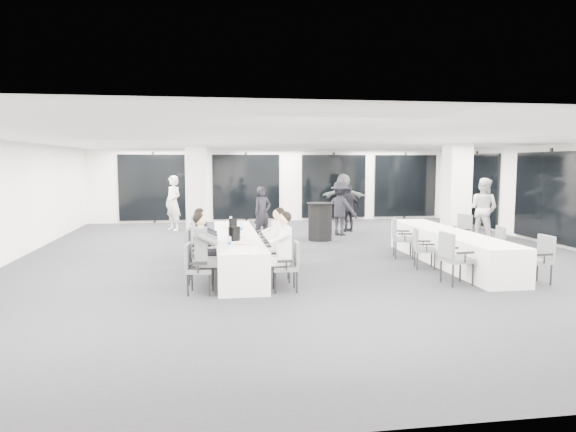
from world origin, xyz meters
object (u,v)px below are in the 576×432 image
Objects in this scene: banquet_table_main at (237,251)px; standing_guest_h at (483,205)px; chair_main_right_mid at (276,247)px; standing_guest_f at (343,195)px; chair_main_left_near at (196,265)px; ice_bucket_near at (234,234)px; standing_guest_g at (173,199)px; chair_side_right_far at (460,232)px; chair_main_left_fourth at (199,240)px; cocktail_table at (320,221)px; standing_guest_c at (341,205)px; ice_bucket_far at (233,223)px; standing_guest_e at (458,198)px; chair_side_left_far at (400,236)px; chair_main_left_far at (199,233)px; chair_main_right_far at (267,235)px; chair_main_left_second at (196,252)px; chair_side_right_near at (540,256)px; chair_main_right_second at (283,255)px; standing_guest_a at (262,210)px; banquet_table_side at (449,248)px; chair_side_left_mid at (421,246)px; chair_side_right_mid at (494,244)px; standing_guest_d at (349,205)px; chair_main_right_fourth at (272,241)px; chair_main_left_mid at (197,246)px; chair_main_right_near at (289,263)px.

standing_guest_h reaches higher than banquet_table_main.
chair_main_right_mid is 0.41× the size of standing_guest_f.
standing_guest_f is (5.39, 10.24, 0.55)m from chair_main_left_near.
standing_guest_g is at bearing 102.68° from ice_bucket_near.
ice_bucket_near is (-5.72, -1.76, 0.32)m from chair_side_right_far.
chair_main_left_fourth is 0.46× the size of standing_guest_h.
chair_main_right_mid is at bearing 145.59° from chair_main_left_near.
chair_main_left_fourth is at bearing -139.78° from cocktail_table.
ice_bucket_far is at bearing 86.59° from standing_guest_c.
standing_guest_h is (-0.47, -2.54, -0.03)m from standing_guest_e.
standing_guest_f reaches higher than chair_side_left_far.
chair_main_left_far is 1.11× the size of chair_main_right_far.
chair_main_right_mid is (1.66, -1.06, -0.04)m from chair_main_left_fourth.
ice_bucket_far is (-0.03, 1.02, 0.49)m from banquet_table_main.
standing_guest_f is (5.40, 9.39, 0.47)m from chair_main_left_second.
chair_main_right_mid is 5.18m from chair_side_right_near.
chair_main_right_second is 0.42× the size of standing_guest_e.
standing_guest_g reaches higher than standing_guest_a.
standing_guest_f reaches higher than chair_side_right_near.
cocktail_table is 5.35m from chair_main_right_second.
chair_side_right_near is 4.08× the size of ice_bucket_far.
standing_guest_a reaches higher than ice_bucket_near.
chair_side_left_far is (1.30, -3.06, -0.02)m from cocktail_table.
banquet_table_side is at bearing 145.79° from standing_guest_c.
chair_main_right_second is at bearing -21.16° from standing_guest_g.
standing_guest_e is 9.85m from standing_guest_g.
ice_bucket_far is (-4.00, 1.66, 0.37)m from chair_side_left_mid.
chair_side_right_mid is 0.43× the size of standing_guest_f.
standing_guest_g is 7.70m from ice_bucket_near.
chair_side_right_mid reaches higher than banquet_table_main.
chair_main_right_far is 6.12m from chair_side_right_near.
cocktail_table is 4.01m from chair_main_left_far.
chair_main_left_far is 8.42m from standing_guest_f.
standing_guest_g reaches higher than chair_main_right_second.
chair_side_right_far reaches higher than ice_bucket_far.
standing_guest_f is at bearing 67.05° from cocktail_table.
standing_guest_d is 6.42× the size of ice_bucket_near.
chair_side_left_mid is 0.96× the size of chair_side_right_mid.
chair_side_right_near is 3.35× the size of ice_bucket_near.
chair_side_left_mid is (-0.82, -0.37, 0.12)m from banquet_table_side.
standing_guest_d is (3.17, 4.89, 0.39)m from chair_main_right_fourth.
standing_guest_c reaches higher than chair_main_left_second.
chair_main_left_fourth is at bearing -178.95° from chair_main_left_mid.
standing_guest_a reaches higher than ice_bucket_far.
chair_main_right_near is 1.02× the size of chair_main_right_far.
standing_guest_e is at bearing -40.21° from chair_main_right_near.
chair_main_left_mid is 0.98m from chair_main_left_fourth.
standing_guest_c reaches higher than chair_side_right_near.
cocktail_table reaches higher than chair_main_right_fourth.
chair_main_right_near is 0.43× the size of standing_guest_g.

